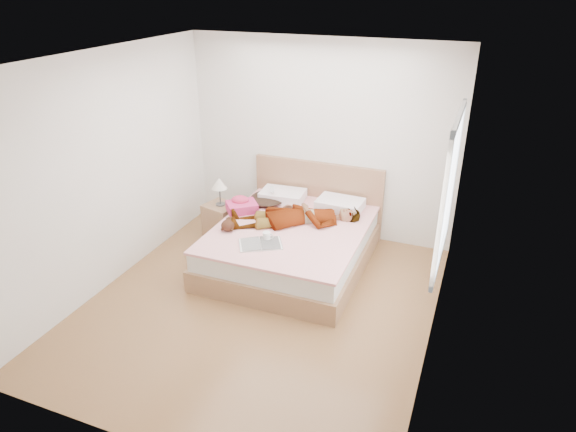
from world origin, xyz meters
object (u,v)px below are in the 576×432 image
at_px(magazine, 260,244).
at_px(coffee_mug, 267,236).
at_px(towel, 241,205).
at_px(plush_toy, 228,224).
at_px(woman, 297,213).
at_px(phone, 272,189).
at_px(nightstand, 221,219).
at_px(bed, 293,241).

bearing_deg(magazine, coffee_mug, 79.32).
height_order(towel, plush_toy, towel).
bearing_deg(coffee_mug, woman, 76.41).
relative_size(phone, nightstand, 0.12).
height_order(towel, coffee_mug, towel).
xyz_separation_m(towel, coffee_mug, (0.62, -0.61, -0.03)).
relative_size(coffee_mug, plush_toy, 0.51).
height_order(phone, bed, bed).
relative_size(bed, towel, 4.39).
height_order(woman, bed, bed).
bearing_deg(phone, plush_toy, -128.37).
xyz_separation_m(phone, bed, (0.49, -0.49, -0.43)).
distance_m(bed, magazine, 0.69).
bearing_deg(towel, coffee_mug, -44.43).
bearing_deg(towel, plush_toy, -80.43).
bearing_deg(woman, plush_toy, -79.95).
bearing_deg(plush_toy, bed, 32.83).
xyz_separation_m(phone, magazine, (0.33, -1.12, -0.19)).
bearing_deg(phone, coffee_mug, -97.73).
height_order(magazine, plush_toy, plush_toy).
relative_size(bed, plush_toy, 7.93).
relative_size(phone, magazine, 0.18).
bearing_deg(phone, woman, -66.19).
xyz_separation_m(bed, nightstand, (-1.12, 0.20, 0.01)).
distance_m(towel, plush_toy, 0.55).
height_order(woman, plush_toy, woman).
bearing_deg(nightstand, towel, -14.69).
relative_size(woman, plush_toy, 6.17).
bearing_deg(woman, magazine, -40.61).
xyz_separation_m(plush_toy, nightstand, (-0.45, 0.63, -0.29)).
bearing_deg(woman, bed, -33.22).
xyz_separation_m(woman, towel, (-0.77, 0.02, -0.03)).
distance_m(bed, towel, 0.83).
height_order(phone, coffee_mug, phone).
bearing_deg(towel, nightstand, 165.31).
xyz_separation_m(phone, plush_toy, (-0.18, -0.92, -0.12)).
distance_m(phone, nightstand, 0.80).
bearing_deg(bed, magazine, -104.10).
xyz_separation_m(towel, magazine, (0.60, -0.74, -0.07)).
relative_size(towel, coffee_mug, 3.57).
bearing_deg(magazine, woman, 76.92).
bearing_deg(nightstand, plush_toy, -54.69).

